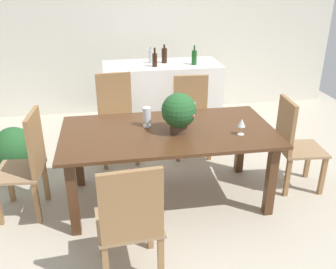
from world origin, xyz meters
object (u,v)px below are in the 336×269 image
at_px(chair_head_end, 28,160).
at_px(chair_far_left, 116,114).
at_px(wine_bottle_green, 155,60).
at_px(chair_near_left, 130,220).
at_px(crystal_vase_center_near, 191,109).
at_px(wine_bottle_dark, 151,56).
at_px(wine_bottle_tall, 194,57).
at_px(chair_foot_end, 293,141).
at_px(wine_bottle_clear, 164,55).
at_px(dining_table, 168,140).
at_px(chair_far_right, 191,112).
at_px(flower_centerpiece, 179,111).
at_px(wine_glass, 242,123).
at_px(kitchen_counter, 162,99).
at_px(potted_plant_floor, 15,151).
at_px(crystal_vase_left, 147,115).

bearing_deg(chair_head_end, chair_far_left, 145.49).
bearing_deg(wine_bottle_green, chair_near_left, -101.53).
relative_size(crystal_vase_center_near, wine_bottle_dark, 0.73).
xyz_separation_m(wine_bottle_tall, wine_bottle_dark, (-0.55, 0.19, -0.01)).
bearing_deg(chair_foot_end, wine_bottle_clear, 35.56).
relative_size(chair_head_end, wine_bottle_clear, 4.11).
distance_m(chair_far_left, wine_bottle_tall, 1.33).
relative_size(dining_table, chair_far_right, 2.06).
relative_size(chair_far_left, chair_foot_end, 1.06).
bearing_deg(dining_table, wine_bottle_tall, 68.87).
xyz_separation_m(flower_centerpiece, wine_glass, (0.56, -0.15, -0.10)).
height_order(wine_glass, wine_bottle_tall, wine_bottle_tall).
relative_size(chair_near_left, wine_bottle_tall, 3.92).
xyz_separation_m(chair_foot_end, wine_bottle_green, (-1.22, 1.57, 0.55)).
xyz_separation_m(flower_centerpiece, kitchen_counter, (0.11, 1.78, -0.47)).
xyz_separation_m(dining_table, chair_far_right, (0.46, 1.02, -0.11)).
relative_size(chair_far_left, potted_plant_floor, 1.78).
distance_m(chair_near_left, chair_foot_end, 2.04).
relative_size(chair_far_right, crystal_vase_left, 5.05).
relative_size(chair_foot_end, potted_plant_floor, 1.68).
relative_size(wine_bottle_tall, wine_bottle_dark, 1.13).
bearing_deg(chair_foot_end, potted_plant_floor, 80.70).
relative_size(dining_table, flower_centerpiece, 5.33).
distance_m(chair_head_end, wine_bottle_clear, 2.42).
bearing_deg(potted_plant_floor, wine_bottle_green, 26.73).
height_order(wine_bottle_green, potted_plant_floor, wine_bottle_green).
bearing_deg(wine_bottle_clear, crystal_vase_left, -104.74).
bearing_deg(wine_glass, chair_near_left, -142.84).
bearing_deg(wine_bottle_green, wine_glass, -72.53).
xyz_separation_m(crystal_vase_left, wine_bottle_tall, (0.81, 1.47, 0.22)).
bearing_deg(crystal_vase_center_near, chair_foot_end, -14.50).
xyz_separation_m(wine_glass, wine_bottle_clear, (-0.40, 1.98, 0.22)).
height_order(chair_far_left, wine_bottle_clear, wine_bottle_clear).
bearing_deg(kitchen_counter, chair_head_end, -131.10).
xyz_separation_m(crystal_vase_left, potted_plant_floor, (-1.43, 0.59, -0.55)).
xyz_separation_m(chair_far_left, wine_bottle_dark, (0.53, 0.76, 0.52)).
height_order(flower_centerpiece, crystal_vase_left, flower_centerpiece).
xyz_separation_m(chair_far_right, crystal_vase_left, (-0.65, -0.89, 0.33)).
bearing_deg(flower_centerpiece, wine_glass, -15.12).
relative_size(wine_glass, potted_plant_floor, 0.26).
xyz_separation_m(chair_far_left, wine_glass, (1.12, -1.24, 0.30)).
xyz_separation_m(chair_far_left, chair_head_end, (-0.84, -1.04, -0.01)).
relative_size(dining_table, crystal_vase_center_near, 12.26).
bearing_deg(kitchen_counter, wine_glass, -76.89).
bearing_deg(potted_plant_floor, wine_bottle_dark, 32.55).
bearing_deg(wine_bottle_tall, crystal_vase_center_near, -104.46).
height_order(chair_far_right, crystal_vase_left, chair_far_right).
height_order(wine_bottle_dark, wine_bottle_clear, wine_bottle_clear).
height_order(chair_head_end, flower_centerpiece, flower_centerpiece).
bearing_deg(chair_foot_end, chair_far_left, 64.39).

